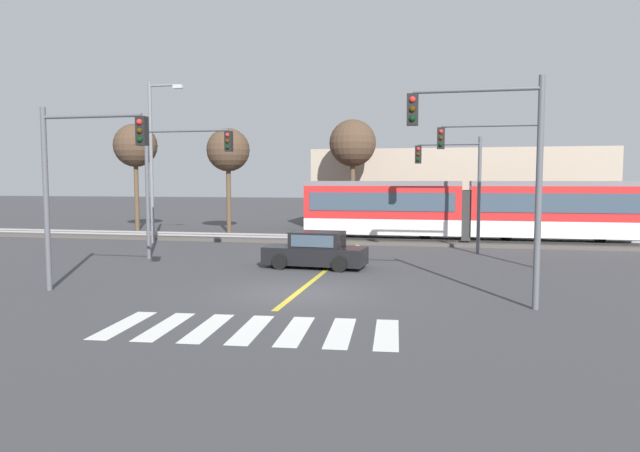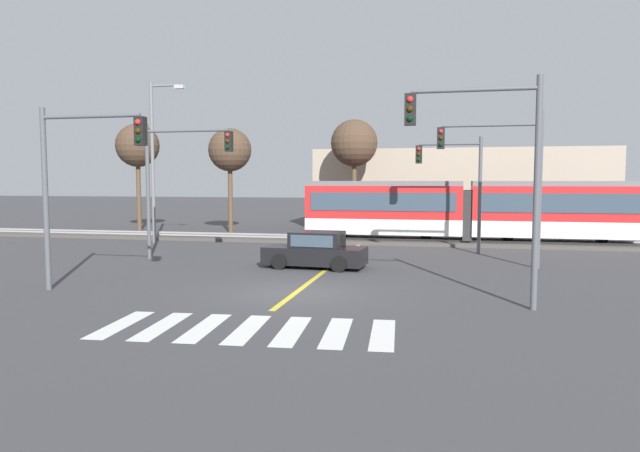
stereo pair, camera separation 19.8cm
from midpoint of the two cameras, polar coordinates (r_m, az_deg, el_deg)
The scene contains 24 objects.
ground_plane at distance 18.65m, azimuth -2.56°, elevation -6.67°, with size 200.00×200.00×0.00m, color #3D3D3F.
track_bed at distance 34.18m, azimuth 4.11°, elevation -1.40°, with size 120.00×4.00×0.18m, color #4C4742.
rail_near at distance 33.46m, azimuth 3.94°, elevation -1.28°, with size 120.00×0.08×0.10m, color #939399.
rail_far at distance 34.88m, azimuth 4.27°, elevation -1.05°, with size 120.00×0.08×0.10m, color #939399.
light_rail_tram at distance 33.75m, azimuth 14.18°, elevation 1.74°, with size 18.50×2.64×3.43m.
crosswalk_stripe_0 at distance 15.44m, azimuth -19.38°, elevation -9.30°, with size 0.56×2.80×0.01m, color silver.
crosswalk_stripe_1 at distance 14.98m, azimuth -15.58°, elevation -9.63°, with size 0.56×2.80×0.01m, color silver.
crosswalk_stripe_2 at distance 14.59m, azimuth -11.54°, elevation -9.93°, with size 0.56×2.80×0.01m, color silver.
crosswalk_stripe_3 at distance 14.28m, azimuth -7.30°, elevation -10.20°, with size 0.56×2.80×0.01m, color silver.
crosswalk_stripe_4 at distance 14.04m, azimuth -2.89°, elevation -10.42°, with size 0.56×2.80×0.01m, color silver.
crosswalk_stripe_5 at distance 13.89m, azimuth 1.66°, elevation -10.59°, with size 0.56×2.80×0.01m, color silver.
crosswalk_stripe_6 at distance 13.82m, azimuth 6.28°, elevation -10.69°, with size 0.56×2.80×0.01m, color silver.
lane_centre_line at distance 24.08m, azimuth 0.79°, elevation -4.11°, with size 0.20×16.65×0.01m, color gold.
sedan_crossing at distance 23.77m, azimuth -0.69°, elevation -2.52°, with size 4.31×2.14×1.52m.
traffic_light_near_right at distance 16.81m, azimuth 16.75°, elevation 6.72°, with size 3.75×0.38×6.52m.
traffic_light_mid_left at distance 26.90m, azimuth -14.46°, elevation 5.57°, with size 4.25×0.38×6.20m.
traffic_light_near_left at distance 20.03m, azimuth -23.21°, elevation 5.30°, with size 3.75×0.38×6.01m.
traffic_light_mid_right at distance 24.91m, azimuth 17.77°, elevation 5.75°, with size 4.25×0.38×6.46m.
traffic_light_far_right at distance 29.22m, azimuth 13.33°, elevation 4.85°, with size 3.25×0.38×5.79m.
street_lamp_west at distance 34.39m, azimuth -16.43°, elevation 6.98°, with size 2.15×0.28×9.22m.
bare_tree_far_west at distance 43.43m, azimuth -18.11°, elevation 7.59°, with size 3.09×3.09×7.70m.
bare_tree_west at distance 40.15m, azimuth -9.32°, elevation 7.44°, with size 2.97×2.97×7.24m.
bare_tree_east at distance 38.72m, azimuth 3.14°, elevation 8.20°, with size 3.15×3.15×7.73m.
building_backdrop_far at distance 43.82m, azimuth 13.38°, elevation 3.56°, with size 21.01×6.00×5.92m, color tan.
Camera 1 is at (4.46, -17.74, 3.63)m, focal length 32.00 mm.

